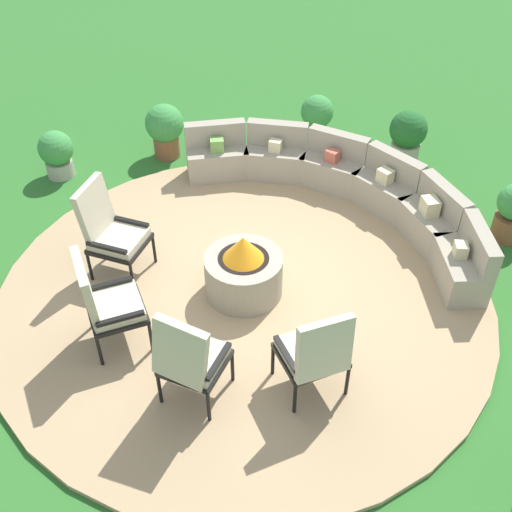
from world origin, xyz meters
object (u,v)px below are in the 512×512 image
at_px(curved_stone_bench, 345,189).
at_px(lounge_chair_back_right, 316,351).
at_px(lounge_chair_back_left, 189,358).
at_px(potted_plant_0, 408,133).
at_px(lounge_chair_front_right, 105,301).
at_px(fire_pit, 244,271).
at_px(potted_plant_4, 317,115).
at_px(lounge_chair_front_left, 110,230).
at_px(potted_plant_5, 165,128).
at_px(potted_plant_2, 57,153).

height_order(curved_stone_bench, lounge_chair_back_right, lounge_chair_back_right).
relative_size(lounge_chair_back_left, potted_plant_0, 1.55).
bearing_deg(lounge_chair_back_right, lounge_chair_front_right, 140.07).
relative_size(lounge_chair_back_left, lounge_chair_back_right, 1.10).
distance_m(fire_pit, lounge_chair_front_right, 1.56).
xyz_separation_m(lounge_chair_back_left, potted_plant_0, (-0.93, 5.16, -0.24)).
relative_size(lounge_chair_front_right, lounge_chair_back_left, 1.00).
bearing_deg(potted_plant_0, potted_plant_4, -161.42).
xyz_separation_m(lounge_chair_front_left, potted_plant_4, (-0.25, 4.05, -0.25)).
relative_size(curved_stone_bench, lounge_chair_back_right, 4.30).
height_order(curved_stone_bench, potted_plant_5, potted_plant_5).
height_order(potted_plant_0, potted_plant_4, potted_plant_0).
xyz_separation_m(lounge_chair_back_right, potted_plant_4, (-3.03, 3.87, -0.22)).
bearing_deg(potted_plant_5, lounge_chair_back_right, -24.33).
distance_m(lounge_chair_front_left, potted_plant_4, 4.07).
bearing_deg(potted_plant_4, curved_stone_bench, -40.77).
relative_size(lounge_chair_back_left, potted_plant_5, 1.42).
height_order(lounge_chair_front_left, lounge_chair_front_right, lounge_chair_front_left).
bearing_deg(potted_plant_0, fire_pit, -85.73).
relative_size(lounge_chair_back_right, potted_plant_0, 1.41).
bearing_deg(lounge_chair_back_left, potted_plant_2, 142.68).
bearing_deg(curved_stone_bench, lounge_chair_back_right, -59.07).
distance_m(lounge_chair_back_right, potted_plant_2, 5.08).
bearing_deg(potted_plant_0, potted_plant_2, -131.74).
bearing_deg(potted_plant_4, lounge_chair_front_right, -76.75).
distance_m(curved_stone_bench, potted_plant_4, 1.94).
bearing_deg(lounge_chair_back_right, potted_plant_5, 90.32).
relative_size(lounge_chair_back_left, potted_plant_2, 1.68).
height_order(lounge_chair_front_right, potted_plant_2, lounge_chair_front_right).
bearing_deg(lounge_chair_front_right, potted_plant_0, 113.54).
relative_size(fire_pit, potted_plant_4, 1.24).
relative_size(lounge_chair_front_right, potted_plant_4, 1.64).
bearing_deg(lounge_chair_front_left, curved_stone_bench, 133.81).
relative_size(fire_pit, potted_plant_5, 1.06).
bearing_deg(potted_plant_4, lounge_chair_front_left, -86.43).
distance_m(lounge_chair_back_left, lounge_chair_back_right, 1.14).
bearing_deg(lounge_chair_front_left, lounge_chair_front_right, 27.64).
xyz_separation_m(lounge_chair_back_left, potted_plant_4, (-2.26, 4.71, -0.25)).
relative_size(lounge_chair_front_left, lounge_chair_back_left, 1.00).
relative_size(lounge_chair_front_right, potted_plant_2, 1.68).
bearing_deg(lounge_chair_front_left, lounge_chair_back_right, 71.16).
bearing_deg(potted_plant_2, lounge_chair_front_right, -25.27).
bearing_deg(curved_stone_bench, lounge_chair_back_left, -77.07).
bearing_deg(fire_pit, potted_plant_0, 94.27).
distance_m(fire_pit, potted_plant_5, 3.24).
distance_m(lounge_chair_front_right, potted_plant_0, 5.24).
bearing_deg(lounge_chair_back_right, potted_plant_0, 46.19).
relative_size(fire_pit, lounge_chair_back_left, 0.75).
height_order(lounge_chair_front_right, lounge_chair_back_left, lounge_chair_back_left).
xyz_separation_m(fire_pit, lounge_chair_back_left, (0.65, -1.39, 0.28)).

